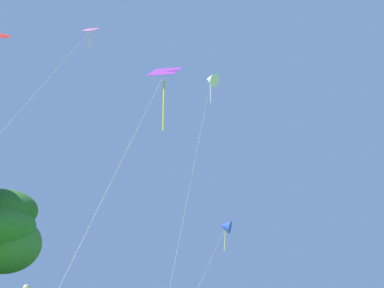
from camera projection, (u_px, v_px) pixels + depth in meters
The scene contains 5 objects.
kite_white_distant at pixel (210, 80), 39.89m from camera, with size 3.03×10.32×23.34m.
kite_purple_streamer at pixel (163, 86), 23.89m from camera, with size 2.19×11.77×15.58m.
kite_blue_delta at pixel (225, 226), 46.32m from camera, with size 3.19×11.03×9.56m.
kite_pink_low at pixel (81, 42), 25.22m from camera, with size 2.14×10.80×19.23m.
tree_left_oak at pixel (2, 229), 24.69m from camera, with size 4.97×5.76×7.80m.
Camera 1 is at (2.00, -2.43, 1.65)m, focal length 34.68 mm.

